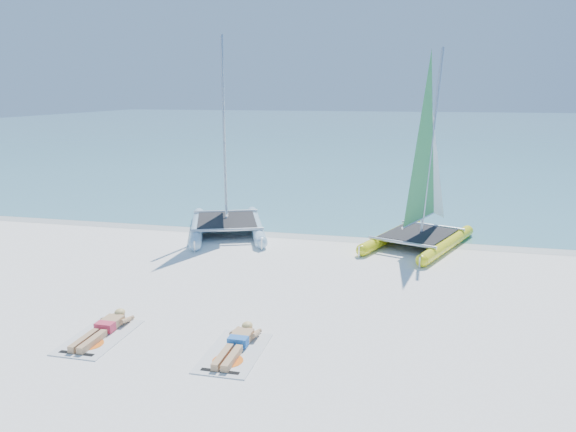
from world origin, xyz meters
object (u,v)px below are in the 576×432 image
object	(u,v)px
sunbather_a	(104,328)
sunbather_b	(237,343)
towel_b	(234,353)
towel_a	(99,337)
catamaran_yellow	(427,181)
catamaran_blue	(225,173)

from	to	relation	value
sunbather_a	sunbather_b	bearing A→B (deg)	-0.40
towel_b	sunbather_b	size ratio (longest dim) A/B	1.07
sunbather_a	sunbather_b	xyz separation A→B (m)	(2.81, -0.02, 0.00)
towel_a	sunbather_b	bearing A→B (deg)	3.51
catamaran_yellow	sunbather_b	distance (m)	9.44
towel_a	sunbather_b	world-z (taller)	sunbather_b
catamaran_yellow	sunbather_b	world-z (taller)	catamaran_yellow
catamaran_blue	sunbather_b	bearing A→B (deg)	-89.86
catamaran_blue	sunbather_b	xyz separation A→B (m)	(3.24, -8.49, -1.93)
sunbather_a	towel_b	distance (m)	2.82
catamaran_blue	sunbather_a	bearing A→B (deg)	-107.82
towel_a	towel_b	world-z (taller)	same
towel_a	sunbather_b	size ratio (longest dim) A/B	1.07
catamaran_yellow	towel_a	xyz separation A→B (m)	(-6.18, -8.79, -1.97)
catamaran_yellow	sunbather_a	distance (m)	10.75
catamaran_yellow	towel_b	distance (m)	9.63
catamaran_blue	towel_a	world-z (taller)	catamaran_blue
towel_a	sunbather_a	distance (m)	0.22
sunbather_a	towel_b	size ratio (longest dim) A/B	0.93
towel_a	towel_b	xyz separation A→B (m)	(2.81, -0.02, 0.00)
catamaran_blue	catamaran_yellow	size ratio (longest dim) A/B	1.09
catamaran_blue	towel_b	xyz separation A→B (m)	(3.24, -8.69, -2.04)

